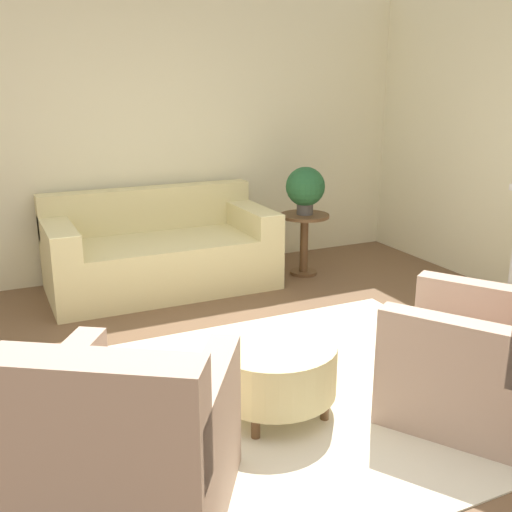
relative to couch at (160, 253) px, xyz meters
name	(u,v)px	position (x,y,z in m)	size (l,w,h in m)	color
ground_plane	(272,403)	(-0.01, -2.32, -0.32)	(16.00, 16.00, 0.00)	brown
wall_back	(138,130)	(-0.01, 0.56, 1.08)	(9.64, 0.12, 2.80)	beige
rug	(272,402)	(-0.01, -2.32, -0.32)	(3.16, 2.39, 0.01)	beige
couch	(160,253)	(0.00, 0.00, 0.00)	(2.01, 0.99, 0.88)	beige
armchair_left	(129,452)	(-1.00, -2.95, 0.02)	(1.14, 1.16, 0.90)	tan
armchair_right	(484,362)	(0.99, -2.95, 0.02)	(1.14, 1.16, 0.90)	tan
ottoman_table	(274,368)	(-0.04, -2.40, -0.05)	(0.72, 0.72, 0.41)	beige
side_table	(304,234)	(1.39, -0.23, 0.08)	(0.48, 0.48, 0.61)	brown
potted_plant_on_side_table	(305,188)	(1.39, -0.23, 0.54)	(0.38, 0.38, 0.46)	#4C4742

